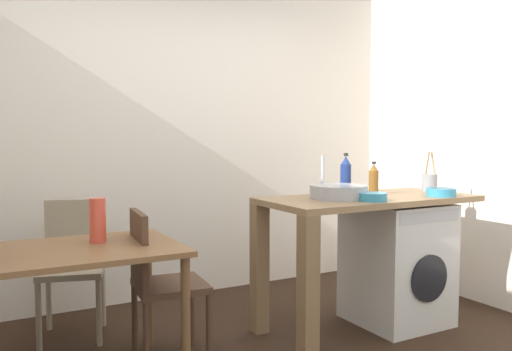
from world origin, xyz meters
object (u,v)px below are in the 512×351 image
Objects in this scene: vase at (98,220)px; dining_table at (73,266)px; bottle_tall_green at (346,175)px; washing_machine at (397,262)px; utensil_crock at (430,182)px; chair_spare_by_wall at (73,259)px; mixing_bowl at (372,196)px; chair_opposite at (158,278)px; bottle_squat_brown at (374,179)px; colander at (441,192)px.

dining_table is at bearing -146.31° from vase.
bottle_tall_green is at bearing 4.87° from dining_table.
utensil_crock is at bearing 8.10° from washing_machine.
bottle_tall_green reaches higher than dining_table.
chair_spare_by_wall is 3.09× the size of bottle_tall_green.
mixing_bowl is (-0.15, -0.46, -0.10)m from bottle_tall_green.
bottle_tall_green is at bearing 134.86° from washing_machine.
utensil_crock is at bearing -3.45° from vase.
vase reaches higher than chair_opposite.
bottle_squat_brown is 0.78× the size of utensil_crock.
mixing_bowl is at bearing 178.09° from colander.
washing_machine is at bearing 25.56° from mixing_bowl.
washing_machine is 4.30× the size of colander.
chair_spare_by_wall is at bearing -148.07° from chair_opposite.
dining_table is 1.83m from mixing_bowl.
colander is at bearing 170.49° from chair_spare_by_wall.
vase is at bearing 108.66° from chair_spare_by_wall.
utensil_crock reaches higher than colander.
chair_spare_by_wall is at bearing 157.25° from washing_machine.
chair_opposite is 4.75× the size of mixing_bowl.
dining_table is 5.80× the size of mixing_bowl.
utensil_crock reaches higher than vase.
chair_spare_by_wall is 1.05× the size of washing_machine.
chair_opposite is at bearing -7.50° from vase.
vase is (-1.63, 0.40, -0.09)m from mixing_bowl.
colander is at bearing -1.91° from mixing_bowl.
dining_table is 5.50× the size of colander.
bottle_squat_brown reaches higher than colander.
bottle_squat_brown is at bearing 144.81° from washing_machine.
utensil_crock reaches higher than bottle_squat_brown.
chair_opposite is 0.48m from vase.
chair_spare_by_wall is 3.00× the size of utensil_crock.
chair_opposite is at bearing 132.60° from chair_spare_by_wall.
chair_opposite is at bearing 168.94° from colander.
washing_machine is 0.59m from colander.
washing_machine is 2.87× the size of utensil_crock.
mixing_bowl is (1.30, -0.35, 0.44)m from chair_opposite.
bottle_tall_green is at bearing 177.65° from chair_spare_by_wall.
utensil_crock is (0.37, 0.05, 0.56)m from washing_machine.
vase is at bearing 176.55° from utensil_crock.
chair_opposite is 3.00× the size of utensil_crock.
utensil_crock is 1.21× the size of vase.
washing_machine is at bearing -2.55° from dining_table.
washing_machine is 0.69m from mixing_bowl.
chair_spare_by_wall is 2.02m from mixing_bowl.
utensil_crock is (0.78, 0.25, 0.04)m from mixing_bowl.
bottle_squat_brown is at bearing -2.98° from vase.
mixing_bowl is 0.82m from utensil_crock.
dining_table is 1.22× the size of chair_spare_by_wall.
washing_machine is 3.68× the size of bottle_squat_brown.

